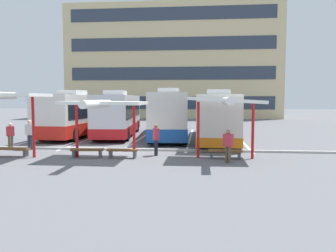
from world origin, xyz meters
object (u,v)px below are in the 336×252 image
(coach_bus_2, at_px, (169,114))
(coach_bus_3, at_px, (218,117))
(waiting_shelter_1, at_px, (103,104))
(waiting_shelter_2, at_px, (226,102))
(waiting_passenger_1, at_px, (30,132))
(bench_1, at_px, (87,151))
(waiting_passenger_0, at_px, (228,144))
(bench_0, at_px, (10,150))
(bench_3, at_px, (225,152))
(coach_bus_0, at_px, (80,115))
(waiting_passenger_3, at_px, (156,137))
(waiting_shelter_0, at_px, (3,97))
(bench_2, at_px, (123,151))
(coach_bus_1, at_px, (118,115))
(waiting_passenger_2, at_px, (10,134))

(coach_bus_2, distance_m, coach_bus_3, 4.06)
(waiting_shelter_1, relative_size, waiting_shelter_2, 1.13)
(coach_bus_3, height_order, waiting_passenger_1, coach_bus_3)
(bench_1, relative_size, waiting_passenger_0, 1.06)
(bench_0, relative_size, bench_3, 1.21)
(waiting_shelter_2, bearing_deg, waiting_shelter_1, -176.71)
(coach_bus_0, relative_size, waiting_passenger_3, 6.78)
(waiting_shelter_0, height_order, bench_2, waiting_shelter_0)
(coach_bus_1, bearing_deg, bench_2, -75.00)
(waiting_passenger_1, bearing_deg, bench_2, -20.27)
(bench_3, bearing_deg, coach_bus_0, 138.23)
(coach_bus_0, bearing_deg, coach_bus_1, -0.44)
(bench_2, distance_m, waiting_passenger_1, 6.42)
(waiting_passenger_0, bearing_deg, bench_0, 176.19)
(waiting_passenger_3, bearing_deg, coach_bus_0, 129.16)
(coach_bus_3, xyz_separation_m, waiting_passenger_3, (-3.51, -7.29, -0.72))
(waiting_passenger_1, xyz_separation_m, waiting_passenger_3, (7.54, -1.31, -0.05))
(coach_bus_3, xyz_separation_m, bench_1, (-6.87, -8.25, -1.33))
(coach_bus_2, height_order, waiting_passenger_3, coach_bus_2)
(coach_bus_2, bearing_deg, coach_bus_3, -25.24)
(waiting_shelter_2, bearing_deg, coach_bus_3, 90.05)
(coach_bus_0, height_order, bench_3, coach_bus_0)
(waiting_shelter_0, relative_size, bench_1, 2.59)
(waiting_passenger_1, height_order, waiting_passenger_2, waiting_passenger_1)
(bench_3, height_order, waiting_passenger_0, waiting_passenger_0)
(waiting_shelter_0, relative_size, waiting_shelter_2, 1.04)
(bench_0, bearing_deg, waiting_passenger_0, -3.81)
(coach_bus_2, relative_size, bench_1, 7.51)
(coach_bus_0, xyz_separation_m, coach_bus_2, (7.24, -0.06, 0.07))
(bench_2, bearing_deg, bench_3, 2.64)
(coach_bus_1, height_order, waiting_passenger_2, coach_bus_1)
(coach_bus_1, height_order, waiting_passenger_3, coach_bus_1)
(bench_0, height_order, waiting_shelter_2, waiting_shelter_2)
(waiting_shelter_0, xyz_separation_m, bench_0, (0.00, 0.44, -2.69))
(bench_0, bearing_deg, waiting_passenger_2, 120.15)
(waiting_shelter_0, height_order, waiting_passenger_1, waiting_shelter_0)
(bench_0, bearing_deg, coach_bus_1, 72.62)
(bench_3, bearing_deg, bench_0, -178.15)
(bench_0, height_order, waiting_passenger_1, waiting_passenger_1)
(coach_bus_1, height_order, bench_1, coach_bus_1)
(bench_0, height_order, waiting_passenger_3, waiting_passenger_3)
(coach_bus_1, bearing_deg, waiting_shelter_0, -106.70)
(waiting_passenger_0, bearing_deg, bench_3, 92.66)
(waiting_shelter_1, relative_size, bench_1, 2.81)
(waiting_shelter_1, distance_m, waiting_passenger_2, 7.14)
(waiting_passenger_1, bearing_deg, waiting_passenger_3, -9.82)
(waiting_shelter_1, bearing_deg, waiting_passenger_2, 157.88)
(bench_2, bearing_deg, waiting_shelter_0, -174.56)
(waiting_shelter_1, bearing_deg, waiting_shelter_2, 3.29)
(bench_1, bearing_deg, waiting_passenger_3, 16.00)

